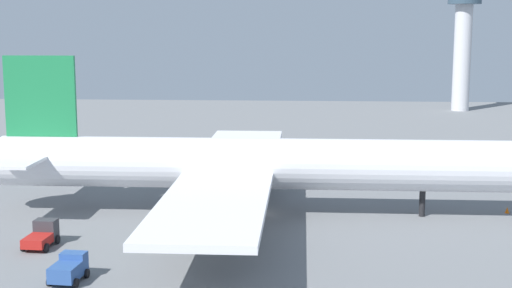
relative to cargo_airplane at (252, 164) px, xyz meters
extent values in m
plane|color=slate|center=(0.44, 0.00, -5.92)|extent=(264.38, 264.38, 0.00)
cylinder|color=silver|center=(0.44, 0.00, 0.11)|extent=(60.64, 5.96, 5.96)
sphere|color=silver|center=(-29.89, 0.00, 0.11)|extent=(5.06, 5.06, 5.06)
cube|color=#1E7F47|center=(-25.03, 0.00, 7.86)|extent=(8.49, 0.50, 9.53)
cube|color=silver|center=(-26.25, -4.77, 1.00)|extent=(5.46, 8.94, 0.36)
cube|color=silver|center=(-26.25, 4.77, 1.00)|extent=(5.46, 8.94, 0.36)
cube|color=silver|center=(-2.60, -16.14, -0.78)|extent=(10.31, 28.71, 0.70)
cube|color=silver|center=(-2.60, 16.14, -0.78)|extent=(10.31, 28.71, 0.70)
cylinder|color=gray|center=(-1.60, -11.84, -2.38)|extent=(4.77, 2.50, 2.50)
cylinder|color=gray|center=(-1.60, -22.46, -2.38)|extent=(4.77, 2.50, 2.50)
cylinder|color=gray|center=(-1.60, 11.84, -2.38)|extent=(4.77, 2.50, 2.50)
cylinder|color=gray|center=(-1.60, 22.46, -2.38)|extent=(4.77, 2.50, 2.50)
cylinder|color=black|center=(19.84, 0.00, -4.39)|extent=(0.70, 0.70, 3.05)
cylinder|color=black|center=(-2.60, -3.28, -4.39)|extent=(0.70, 0.70, 3.05)
cylinder|color=black|center=(-2.60, 3.28, -4.39)|extent=(0.70, 0.70, 3.05)
cube|color=silver|center=(35.17, 36.65, -4.71)|extent=(1.99, 1.67, 1.61)
cube|color=#2D5193|center=(35.45, 34.72, -4.97)|extent=(2.14, 2.70, 1.09)
cylinder|color=black|center=(36.16, 36.76, -5.51)|extent=(0.39, 0.84, 0.81)
cylinder|color=black|center=(34.19, 36.49, -5.51)|extent=(0.39, 0.84, 0.81)
cylinder|color=black|center=(36.50, 34.37, -5.51)|extent=(0.39, 0.84, 0.81)
cylinder|color=black|center=(34.53, 34.09, -5.51)|extent=(0.39, 0.84, 0.81)
cube|color=#B21E19|center=(-22.10, 35.70, -4.46)|extent=(1.63, 2.41, 1.88)
cube|color=#B21E19|center=(-24.11, 35.99, -4.80)|extent=(3.04, 2.62, 1.21)
cylinder|color=black|center=(-22.38, 34.52, -5.40)|extent=(1.06, 0.43, 1.03)
cylinder|color=black|center=(-22.03, 36.91, -5.40)|extent=(1.06, 0.43, 1.03)
cylinder|color=black|center=(-24.88, 34.88, -5.40)|extent=(1.06, 0.43, 1.03)
cylinder|color=black|center=(-24.53, 37.28, -5.40)|extent=(1.06, 0.43, 1.03)
cube|color=#333338|center=(-20.18, -13.17, -4.46)|extent=(2.28, 1.64, 2.04)
cube|color=#B21E19|center=(-20.29, -15.44, -5.02)|extent=(2.35, 3.11, 0.91)
cylinder|color=black|center=(-18.99, -13.32, -5.48)|extent=(0.32, 0.89, 0.88)
cylinder|color=black|center=(-21.37, -13.21, -5.48)|extent=(0.32, 0.89, 0.88)
cylinder|color=black|center=(-19.13, -16.14, -5.48)|extent=(0.32, 0.89, 0.88)
cylinder|color=black|center=(-21.51, -16.02, -5.48)|extent=(0.32, 0.89, 0.88)
cube|color=#2D5193|center=(-14.18, -22.87, -4.60)|extent=(2.32, 1.51, 1.85)
cube|color=#2D5193|center=(-14.35, -24.82, -4.87)|extent=(2.43, 2.77, 1.31)
cylinder|color=black|center=(-13.00, -23.06, -5.52)|extent=(0.35, 0.81, 0.79)
cylinder|color=black|center=(-15.37, -22.85, -5.52)|extent=(0.35, 0.81, 0.79)
cylinder|color=black|center=(-13.21, -25.47, -5.52)|extent=(0.35, 0.81, 0.79)
cylinder|color=black|center=(-15.59, -25.26, -5.52)|extent=(0.35, 0.81, 0.79)
cube|color=silver|center=(20.12, 26.05, -4.72)|extent=(2.31, 2.66, 1.54)
cube|color=#B21E19|center=(21.78, 26.89, -4.87)|extent=(3.04, 3.03, 1.24)
cylinder|color=black|center=(19.56, 27.13, -5.49)|extent=(0.88, 0.63, 0.85)
cylinder|color=black|center=(20.65, 24.96, -5.49)|extent=(0.88, 0.63, 0.85)
cylinder|color=black|center=(21.62, 28.17, -5.49)|extent=(0.88, 0.63, 0.85)
cylinder|color=black|center=(22.71, 26.00, -5.49)|extent=(0.88, 0.63, 0.85)
cone|color=orange|center=(30.18, 2.08, -5.55)|extent=(0.52, 0.52, 0.74)
cylinder|color=silver|center=(47.34, 109.81, 7.92)|extent=(4.50, 4.50, 27.68)
camera|label=1|loc=(5.84, -82.64, 15.92)|focal=50.53mm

